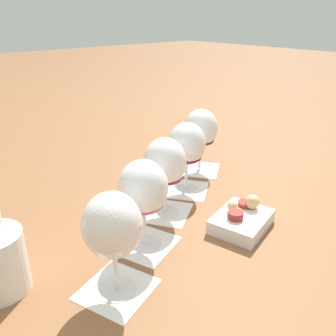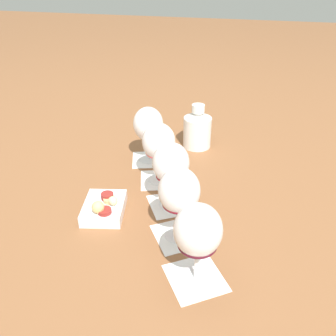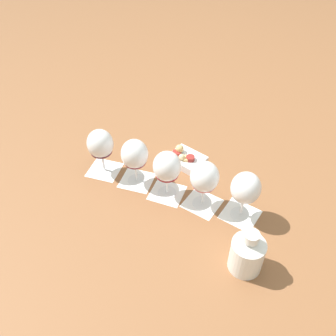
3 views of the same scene
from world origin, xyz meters
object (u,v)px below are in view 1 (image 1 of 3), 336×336
Objects in this scene: wine_glass_1 at (143,191)px; wine_glass_3 at (187,147)px; wine_glass_0 at (112,229)px; wine_glass_4 at (201,131)px; wine_glass_2 at (165,165)px; snack_dish at (242,219)px.

wine_glass_1 is 1.00× the size of wine_glass_3.
wine_glass_0 and wine_glass_1 have the same top height.
wine_glass_1 and wine_glass_3 have the same top height.
wine_glass_4 is (0.48, 0.27, 0.00)m from wine_glass_0.
wine_glass_2 is at bearing 31.24° from wine_glass_0.
snack_dish is (0.09, -0.16, -0.11)m from wine_glass_2.
wine_glass_3 reaches higher than snack_dish.
wine_glass_1 is at bearing 31.51° from wine_glass_0.
wine_glass_1 is 1.00× the size of wine_glass_2.
wine_glass_0 is 1.00× the size of wine_glass_4.
wine_glass_2 is 1.00× the size of wine_glass_3.
wine_glass_3 is at bearing 81.34° from snack_dish.
wine_glass_3 and wine_glass_4 have the same top height.
wine_glass_1 is at bearing -152.53° from wine_glass_3.
wine_glass_1 is 1.00× the size of wine_glass_4.
wine_glass_2 is (0.23, 0.14, 0.00)m from wine_glass_0.
wine_glass_1 reaches higher than snack_dish.
wine_glass_1 is 0.25m from snack_dish.
wine_glass_4 is 1.19× the size of snack_dish.
wine_glass_0 reaches higher than snack_dish.
snack_dish is at bearing -23.95° from wine_glass_1.
wine_glass_4 is at bearing 26.65° from wine_glass_2.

